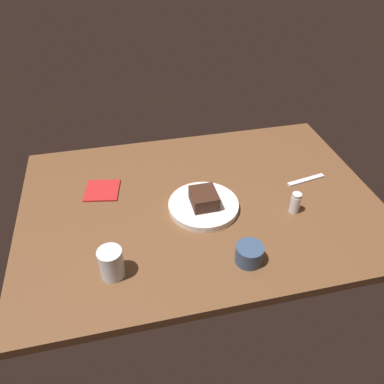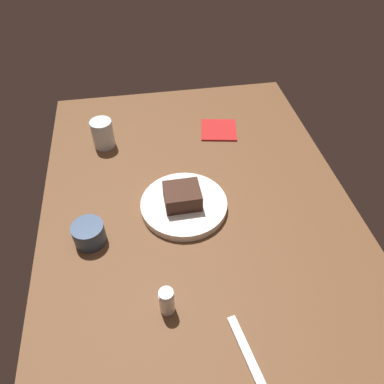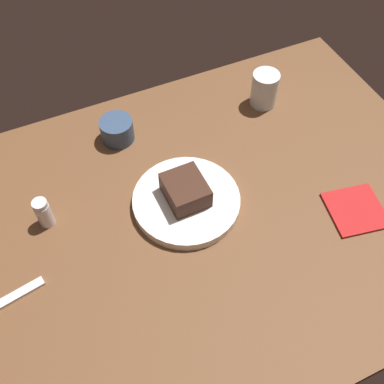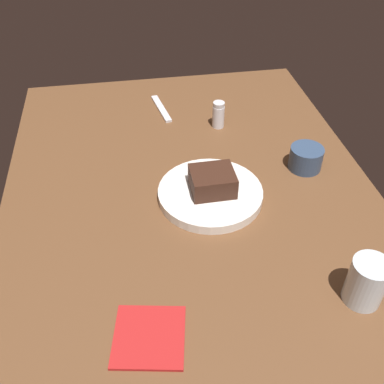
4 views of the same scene
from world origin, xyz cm
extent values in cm
cube|color=brown|center=(0.00, 0.00, 1.50)|extent=(120.00, 84.00, 3.00)
cylinder|color=white|center=(0.09, 3.89, 4.10)|extent=(23.21, 23.21, 2.20)
cube|color=#381E14|center=(0.37, 4.28, 7.63)|extent=(8.36, 9.54, 4.86)
cylinder|color=silver|center=(-28.61, 11.80, 6.06)|extent=(3.26, 3.26, 6.11)
cylinder|color=silver|center=(-28.61, 11.80, 9.71)|extent=(3.09, 3.09, 1.20)
cylinder|color=silver|center=(30.84, 24.86, 7.54)|extent=(6.71, 6.71, 9.09)
cylinder|color=#334766|center=(-7.05, 28.50, 5.78)|extent=(7.88, 7.88, 5.56)
cube|color=silver|center=(-40.07, -2.52, 3.35)|extent=(15.08, 4.41, 0.70)
cube|color=#B21E1E|center=(32.45, -12.80, 3.30)|extent=(13.50, 13.56, 0.60)
camera|label=1|loc=(24.20, 93.57, 85.48)|focal=34.95mm
camera|label=2|loc=(-67.12, 12.88, 78.57)|focal=35.04mm
camera|label=3|loc=(-22.76, -49.01, 86.25)|focal=43.53mm
camera|label=4|loc=(72.41, -12.39, 68.46)|focal=41.40mm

